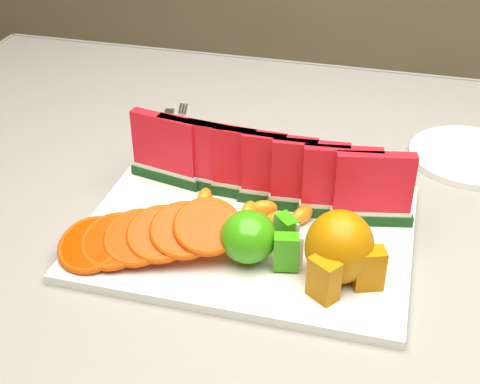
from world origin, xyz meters
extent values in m
cube|color=#502A1B|center=(0.00, 0.00, 0.73)|extent=(1.40, 0.90, 0.03)
cube|color=#502A1B|center=(-0.64, 0.39, 0.36)|extent=(0.06, 0.06, 0.72)
cube|color=slate|center=(0.00, 0.00, 0.75)|extent=(1.52, 1.02, 0.01)
cube|color=slate|center=(0.00, 0.51, 0.66)|extent=(1.52, 0.01, 0.20)
cube|color=silver|center=(-0.09, -0.06, 0.76)|extent=(0.40, 0.30, 0.01)
ellipsoid|color=#268E10|center=(-0.08, -0.12, 0.80)|extent=(0.08, 0.08, 0.06)
cube|color=#268E10|center=(-0.03, -0.13, 0.80)|extent=(0.03, 0.02, 0.04)
cube|color=beige|center=(-0.02, -0.13, 0.80)|extent=(0.03, 0.01, 0.04)
cube|color=#268E10|center=(-0.04, -0.09, 0.80)|extent=(0.03, 0.03, 0.04)
cube|color=beige|center=(-0.03, -0.09, 0.80)|extent=(0.02, 0.02, 0.04)
ellipsoid|color=#B27C1B|center=(0.03, -0.12, 0.81)|extent=(0.09, 0.09, 0.09)
cube|color=#B27C1B|center=(0.02, -0.16, 0.79)|extent=(0.04, 0.04, 0.05)
cube|color=#B27C1B|center=(0.06, -0.13, 0.79)|extent=(0.04, 0.03, 0.05)
cylinder|color=silver|center=(0.18, 0.21, 0.76)|extent=(0.22, 0.22, 0.01)
cube|color=silver|center=(-0.28, 0.16, 0.76)|extent=(0.06, 0.17, 0.00)
cube|color=silver|center=(-0.29, 0.25, 0.76)|extent=(0.01, 0.04, 0.00)
cube|color=silver|center=(-0.28, 0.25, 0.76)|extent=(0.01, 0.04, 0.00)
cube|color=silver|center=(-0.28, 0.25, 0.76)|extent=(0.01, 0.04, 0.00)
cube|color=#0D3E0B|center=(-0.23, 0.02, 0.78)|extent=(0.11, 0.04, 0.01)
cube|color=silver|center=(-0.23, 0.02, 0.79)|extent=(0.10, 0.04, 0.01)
cube|color=#C6002D|center=(-0.23, 0.02, 0.83)|extent=(0.10, 0.04, 0.08)
cube|color=#0D3E0B|center=(-0.19, 0.01, 0.78)|extent=(0.11, 0.04, 0.01)
cube|color=silver|center=(-0.19, 0.01, 0.79)|extent=(0.10, 0.03, 0.01)
cube|color=#C6002D|center=(-0.19, 0.01, 0.83)|extent=(0.10, 0.03, 0.08)
cube|color=#0D3E0B|center=(-0.15, 0.01, 0.78)|extent=(0.11, 0.03, 0.01)
cube|color=silver|center=(-0.15, 0.01, 0.79)|extent=(0.10, 0.03, 0.01)
cube|color=#C6002D|center=(-0.15, 0.01, 0.83)|extent=(0.10, 0.02, 0.08)
cube|color=#0D3E0B|center=(-0.11, 0.01, 0.78)|extent=(0.11, 0.02, 0.01)
cube|color=silver|center=(-0.11, 0.01, 0.79)|extent=(0.10, 0.02, 0.01)
cube|color=#C6002D|center=(-0.11, 0.01, 0.83)|extent=(0.10, 0.02, 0.08)
cube|color=#0D3E0B|center=(-0.07, 0.00, 0.78)|extent=(0.11, 0.02, 0.01)
cube|color=silver|center=(-0.07, 0.00, 0.79)|extent=(0.10, 0.02, 0.01)
cube|color=#C6002D|center=(-0.07, 0.00, 0.83)|extent=(0.10, 0.02, 0.08)
cube|color=#0D3E0B|center=(-0.03, 0.00, 0.78)|extent=(0.11, 0.03, 0.01)
cube|color=silver|center=(-0.03, 0.00, 0.79)|extent=(0.10, 0.03, 0.01)
cube|color=#C6002D|center=(-0.03, 0.00, 0.83)|extent=(0.10, 0.02, 0.08)
cube|color=#0D3E0B|center=(0.01, -0.01, 0.78)|extent=(0.11, 0.04, 0.01)
cube|color=silver|center=(0.01, -0.01, 0.79)|extent=(0.10, 0.03, 0.01)
cube|color=#C6002D|center=(0.01, -0.01, 0.83)|extent=(0.10, 0.03, 0.08)
cube|color=#0D3E0B|center=(0.05, -0.01, 0.78)|extent=(0.11, 0.04, 0.01)
cube|color=silver|center=(0.05, -0.01, 0.79)|extent=(0.10, 0.04, 0.01)
cube|color=#C6002D|center=(0.05, -0.01, 0.83)|extent=(0.10, 0.04, 0.08)
cylinder|color=#CD4000|center=(-0.25, -0.16, 0.79)|extent=(0.09, 0.08, 0.03)
torus|color=#D63500|center=(-0.25, -0.16, 0.79)|extent=(0.10, 0.09, 0.04)
cylinder|color=#CD4000|center=(-0.23, -0.15, 0.79)|extent=(0.08, 0.08, 0.03)
torus|color=#D63500|center=(-0.23, -0.15, 0.79)|extent=(0.09, 0.09, 0.04)
cylinder|color=#CD4000|center=(-0.20, -0.15, 0.80)|extent=(0.07, 0.07, 0.03)
torus|color=#D63500|center=(-0.20, -0.15, 0.80)|extent=(0.08, 0.08, 0.04)
cylinder|color=#CD4000|center=(-0.18, -0.14, 0.80)|extent=(0.08, 0.08, 0.03)
torus|color=#D63500|center=(-0.18, -0.14, 0.80)|extent=(0.09, 0.09, 0.04)
cylinder|color=#CD4000|center=(-0.15, -0.13, 0.80)|extent=(0.09, 0.09, 0.03)
torus|color=#D63500|center=(-0.15, -0.13, 0.80)|extent=(0.10, 0.10, 0.04)
cylinder|color=#CD4000|center=(-0.12, -0.12, 0.81)|extent=(0.09, 0.09, 0.03)
torus|color=#D63500|center=(-0.12, -0.12, 0.81)|extent=(0.11, 0.10, 0.04)
cylinder|color=#CD4000|center=(-0.19, 0.07, 0.78)|extent=(0.08, 0.08, 0.03)
torus|color=#D63500|center=(-0.19, 0.07, 0.78)|extent=(0.09, 0.09, 0.03)
cylinder|color=#CD4000|center=(-0.15, 0.07, 0.79)|extent=(0.08, 0.08, 0.03)
torus|color=#D63500|center=(-0.15, 0.07, 0.79)|extent=(0.10, 0.09, 0.03)
cylinder|color=#CD4000|center=(-0.10, 0.07, 0.79)|extent=(0.09, 0.09, 0.03)
torus|color=#D63500|center=(-0.10, 0.07, 0.79)|extent=(0.10, 0.10, 0.03)
cylinder|color=#CD4000|center=(-0.05, 0.07, 0.79)|extent=(0.10, 0.10, 0.03)
torus|color=#D63500|center=(-0.05, 0.07, 0.79)|extent=(0.11, 0.11, 0.03)
ellipsoid|color=orange|center=(-0.16, -0.03, 0.78)|extent=(0.02, 0.04, 0.02)
ellipsoid|color=orange|center=(-0.14, -0.05, 0.78)|extent=(0.04, 0.03, 0.02)
ellipsoid|color=orange|center=(-0.13, -0.06, 0.78)|extent=(0.04, 0.02, 0.02)
ellipsoid|color=orange|center=(-0.10, -0.04, 0.78)|extent=(0.02, 0.04, 0.02)
ellipsoid|color=orange|center=(-0.08, -0.03, 0.78)|extent=(0.04, 0.03, 0.02)
ellipsoid|color=orange|center=(-0.05, -0.05, 0.78)|extent=(0.04, 0.03, 0.02)
ellipsoid|color=orange|center=(-0.03, -0.04, 0.78)|extent=(0.03, 0.04, 0.02)
camera|label=1|loc=(0.07, -0.71, 1.26)|focal=50.00mm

